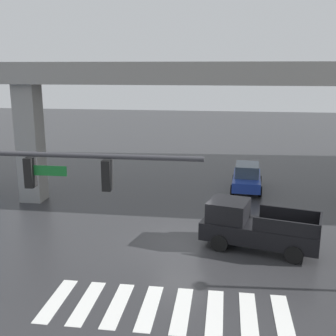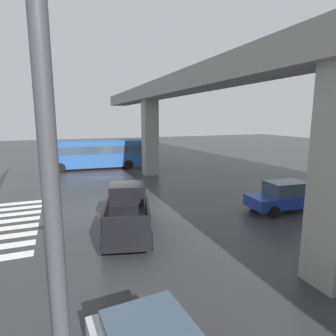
{
  "view_description": "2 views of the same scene",
  "coord_description": "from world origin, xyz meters",
  "px_view_note": "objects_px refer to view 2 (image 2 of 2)",
  "views": [
    {
      "loc": [
        1.8,
        -17.86,
        7.92
      ],
      "look_at": [
        -1.02,
        2.43,
        2.94
      ],
      "focal_mm": 44.5,
      "sensor_mm": 36.0,
      "label": 1
    },
    {
      "loc": [
        15.67,
        -2.91,
        5.37
      ],
      "look_at": [
        0.3,
        3.06,
        2.42
      ],
      "focal_mm": 30.19,
      "sensor_mm": 36.0,
      "label": 2
    }
  ],
  "objects_px": {
    "pickup_truck": "(127,212)",
    "street_lamp_near_corner": "(52,211)",
    "city_bus": "(98,153)",
    "sedan_blue": "(284,196)"
  },
  "relations": [
    {
      "from": "city_bus",
      "to": "sedan_blue",
      "type": "distance_m",
      "value": 19.78
    },
    {
      "from": "city_bus",
      "to": "street_lamp_near_corner",
      "type": "distance_m",
      "value": 28.16
    },
    {
      "from": "street_lamp_near_corner",
      "to": "sedan_blue",
      "type": "bearing_deg",
      "value": 128.77
    },
    {
      "from": "city_bus",
      "to": "sedan_blue",
      "type": "relative_size",
      "value": 2.48
    },
    {
      "from": "city_bus",
      "to": "pickup_truck",
      "type": "bearing_deg",
      "value": -3.34
    },
    {
      "from": "pickup_truck",
      "to": "street_lamp_near_corner",
      "type": "xyz_separation_m",
      "value": [
        9.92,
        -2.9,
        3.57
      ]
    },
    {
      "from": "pickup_truck",
      "to": "street_lamp_near_corner",
      "type": "bearing_deg",
      "value": -16.28
    },
    {
      "from": "city_bus",
      "to": "street_lamp_near_corner",
      "type": "relative_size",
      "value": 1.51
    },
    {
      "from": "city_bus",
      "to": "street_lamp_near_corner",
      "type": "xyz_separation_m",
      "value": [
        27.73,
        -3.94,
        2.83
      ]
    },
    {
      "from": "pickup_truck",
      "to": "sedan_blue",
      "type": "relative_size",
      "value": 1.23
    }
  ]
}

